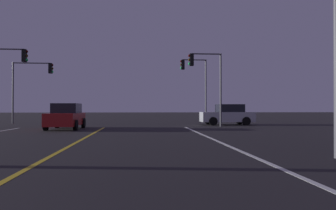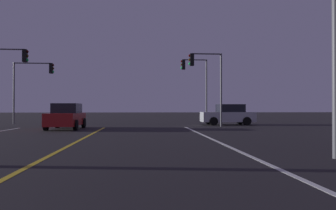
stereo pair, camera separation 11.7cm
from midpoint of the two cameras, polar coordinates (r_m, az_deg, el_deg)
lane_edge_right at (r=8.55m, az=17.54°, el=-9.91°), size 0.16×30.26×0.01m
lane_center_divider at (r=8.37m, az=-23.37°, el=-10.09°), size 0.16×30.26×0.01m
car_oncoming at (r=22.15m, az=-17.57°, el=-1.99°), size 2.02×4.30×1.70m
car_crossing_side at (r=26.75m, az=10.80°, el=-1.75°), size 4.30×2.02×1.70m
traffic_light_near_right at (r=24.07m, az=6.93°, el=5.78°), size 2.53×0.36×5.49m
traffic_light_near_left at (r=25.54m, az=-27.08°, el=5.76°), size 3.22×0.36×5.62m
traffic_light_far_right at (r=29.49m, az=4.94°, el=5.11°), size 2.45×0.36×5.87m
traffic_light_far_left at (r=30.60m, az=-22.81°, el=4.46°), size 3.52×0.36×5.40m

